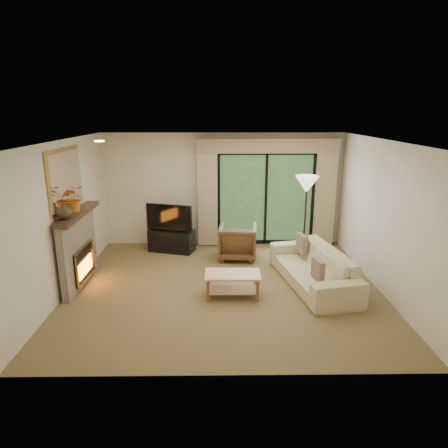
{
  "coord_description": "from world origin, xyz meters",
  "views": [
    {
      "loc": [
        -0.09,
        -6.62,
        3.07
      ],
      "look_at": [
        0.0,
        0.3,
        1.1
      ],
      "focal_mm": 32.0,
      "sensor_mm": 36.0,
      "label": 1
    }
  ],
  "objects_px": {
    "media_console": "(172,240)",
    "coffee_table": "(233,285)",
    "sofa": "(313,267)",
    "armchair": "(238,242)"
  },
  "relations": [
    {
      "from": "armchair",
      "to": "coffee_table",
      "type": "relative_size",
      "value": 0.87
    },
    {
      "from": "media_console",
      "to": "coffee_table",
      "type": "xyz_separation_m",
      "value": [
        1.3,
        -2.32,
        -0.04
      ]
    },
    {
      "from": "coffee_table",
      "to": "sofa",
      "type": "bearing_deg",
      "value": 18.63
    },
    {
      "from": "media_console",
      "to": "armchair",
      "type": "xyz_separation_m",
      "value": [
        1.46,
        -0.47,
        0.12
      ]
    },
    {
      "from": "media_console",
      "to": "sofa",
      "type": "height_order",
      "value": "sofa"
    },
    {
      "from": "sofa",
      "to": "coffee_table",
      "type": "bearing_deg",
      "value": -82.98
    },
    {
      "from": "media_console",
      "to": "coffee_table",
      "type": "bearing_deg",
      "value": -44.63
    },
    {
      "from": "media_console",
      "to": "sofa",
      "type": "bearing_deg",
      "value": -17.6
    },
    {
      "from": "media_console",
      "to": "coffee_table",
      "type": "height_order",
      "value": "media_console"
    },
    {
      "from": "armchair",
      "to": "sofa",
      "type": "xyz_separation_m",
      "value": [
        1.3,
        -1.38,
        -0.03
      ]
    }
  ]
}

